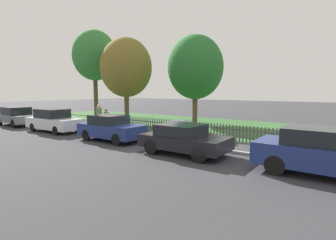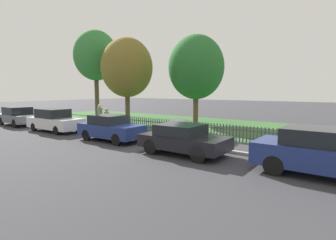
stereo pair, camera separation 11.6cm
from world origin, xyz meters
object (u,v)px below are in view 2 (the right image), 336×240
Objects in this scene: parked_car_silver_hatchback at (19,116)px; parked_car_black_saloon at (55,120)px; pedestrian_near_fence at (100,116)px; tree_nearest_kerb at (96,56)px; pedestrian_by_lamp at (107,119)px; tree_mid_park at (196,67)px; parked_car_navy_estate at (111,128)px; parked_car_white_van at (323,152)px; tree_behind_motorcycle at (127,68)px; parked_car_red_compact at (183,139)px; covered_motorcycle at (179,126)px.

parked_car_black_saloon reaches higher than parked_car_silver_hatchback.
tree_nearest_kerb is at bearing -149.83° from pedestrian_near_fence.
tree_mid_park is at bearing 103.22° from pedestrian_by_lamp.
parked_car_black_saloon is (5.22, -0.02, 0.01)m from parked_car_silver_hatchback.
parked_car_black_saloon is at bearing 178.97° from parked_car_navy_estate.
parked_car_white_van is 2.36× the size of pedestrian_near_fence.
parked_car_black_saloon is at bearing -92.29° from tree_behind_motorcycle.
parked_car_black_saloon is 2.42× the size of pedestrian_near_fence.
parked_car_red_compact is at bearing -2.39° from parked_car_black_saloon.
pedestrian_by_lamp is at bearing 171.99° from parked_car_white_van.
covered_motorcycle is at bearing 158.02° from parked_car_white_van.
parked_car_red_compact is 8.61m from pedestrian_near_fence.
tree_behind_motorcycle is 4.56× the size of pedestrian_by_lamp.
covered_motorcycle is (-7.55, 3.05, -0.12)m from parked_car_white_van.
parked_car_silver_hatchback is at bearing -138.96° from pedestrian_by_lamp.
covered_motorcycle is 9.16m from tree_behind_motorcycle.
parked_car_navy_estate is (10.67, 0.05, -0.02)m from parked_car_silver_hatchback.
pedestrian_near_fence reaches higher than pedestrian_by_lamp.
pedestrian_near_fence is (1.71, -4.31, -3.61)m from tree_behind_motorcycle.
tree_mid_park is 4.08× the size of pedestrian_near_fence.
parked_car_black_saloon is 0.51× the size of tree_nearest_kerb.
pedestrian_near_fence is 1.14× the size of pedestrian_by_lamp.
pedestrian_near_fence is (6.24, -4.70, -4.98)m from tree_nearest_kerb.
parked_car_silver_hatchback is at bearing -163.00° from covered_motorcycle.
parked_car_silver_hatchback is 2.23× the size of pedestrian_near_fence.
pedestrian_near_fence is at bearing -166.77° from covered_motorcycle.
parked_car_white_van is 13.58m from pedestrian_near_fence.
pedestrian_near_fence is (-5.87, -1.01, 0.35)m from covered_motorcycle.
parked_car_red_compact is at bearing -49.85° from covered_motorcycle.
tree_nearest_kerb is (-19.66, 6.75, 5.20)m from parked_car_white_van.
tree_nearest_kerb is 5.37× the size of pedestrian_by_lamp.
parked_car_silver_hatchback is at bearing 178.47° from parked_car_navy_estate.
parked_car_red_compact reaches higher than covered_motorcycle.
tree_behind_motorcycle is (-15.13, 6.36, 3.83)m from parked_car_white_van.
parked_car_black_saloon is 0.60× the size of tree_behind_motorcycle.
parked_car_navy_estate is at bearing 176.89° from parked_car_red_compact.
tree_nearest_kerb is at bearing 153.51° from parked_car_red_compact.
parked_car_silver_hatchback is 0.55× the size of tree_mid_park.
covered_motorcycle is at bearing 20.17° from parked_car_black_saloon.
parked_car_black_saloon is 8.45m from covered_motorcycle.
tree_nearest_kerb reaches higher than tree_mid_park.
pedestrian_by_lamp is (3.02, 1.85, 0.14)m from parked_car_black_saloon.
pedestrian_near_fence reaches higher than parked_car_black_saloon.
parked_car_navy_estate is 2.42× the size of pedestrian_by_lamp.
parked_car_white_van is at bearing 58.53° from pedestrian_near_fence.
parked_car_navy_estate is 1.85× the size of covered_motorcycle.
tree_nearest_kerb is at bearing 120.19° from parked_car_black_saloon.
tree_nearest_kerb is at bearing -164.11° from tree_mid_park.
covered_motorcycle is at bearing 14.92° from parked_car_silver_hatchback.
parked_car_black_saloon is 2.75× the size of pedestrian_by_lamp.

